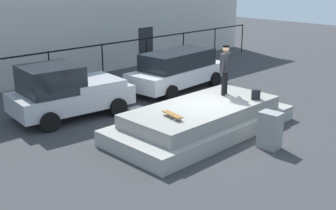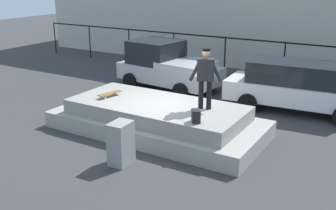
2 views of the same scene
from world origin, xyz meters
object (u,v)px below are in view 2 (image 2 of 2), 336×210
at_px(car_silver_pickup_near, 167,66).
at_px(skateboard, 110,93).
at_px(skateboarder, 206,75).
at_px(car_white_hatchback_mid, 300,85).
at_px(backpack, 196,116).
at_px(utility_box, 121,143).

bearing_deg(car_silver_pickup_near, skateboard, -81.45).
xyz_separation_m(skateboarder, skateboard, (-2.95, -0.47, -0.86)).
xyz_separation_m(car_silver_pickup_near, car_white_hatchback_mid, (5.28, -0.20, -0.03)).
xyz_separation_m(skateboarder, backpack, (0.28, -1.07, -0.80)).
height_order(skateboarder, backpack, skateboarder).
bearing_deg(utility_box, car_silver_pickup_near, 108.97).
height_order(car_silver_pickup_near, car_white_hatchback_mid, car_silver_pickup_near).
relative_size(backpack, utility_box, 0.30).
distance_m(car_silver_pickup_near, car_white_hatchback_mid, 5.28).
bearing_deg(skateboard, skateboarder, 8.98).
bearing_deg(skateboard, utility_box, -45.91).
relative_size(skateboard, utility_box, 0.77).
bearing_deg(car_silver_pickup_near, backpack, -52.24).
distance_m(car_silver_pickup_near, utility_box, 6.94).
height_order(car_silver_pickup_near, utility_box, car_silver_pickup_near).
xyz_separation_m(backpack, utility_box, (-1.30, -1.39, -0.51)).
relative_size(skateboarder, utility_box, 1.56).
height_order(skateboard, car_white_hatchback_mid, car_white_hatchback_mid).
bearing_deg(car_silver_pickup_near, utility_box, -67.99).
distance_m(skateboarder, car_silver_pickup_near, 5.45).
bearing_deg(skateboard, car_white_hatchback_mid, 42.55).
height_order(skateboard, utility_box, utility_box).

